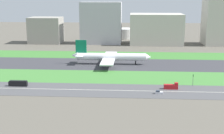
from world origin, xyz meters
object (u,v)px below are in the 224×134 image
Objects in this scene: terminal_building at (46,30)px; traffic_light at (193,79)px; airliner at (110,57)px; office_tower at (156,29)px; hangar_building at (101,23)px; fuel_tank_west at (125,33)px; bus_0 at (18,83)px; truck_1 at (171,86)px; car_2 at (159,92)px.

traffic_light is at bearing -51.11° from terminal_building.
airliner reaches higher than traffic_light.
office_tower reaches higher than terminal_building.
hangar_building is 55.23m from fuel_tank_west.
hangar_building is 1.86× the size of fuel_tank_west.
office_tower is 2.32× the size of fuel_tank_west.
office_tower is 58.93m from fuel_tank_west.
terminal_building is 66.17m from hangar_building.
terminal_building is (-83.73, 114.00, 8.82)m from airliner.
traffic_light is 223.82m from terminal_building.
truck_1 is (94.50, 0.00, -0.15)m from bus_0.
airliner is 85.31m from car_2.
car_2 is 238.42m from fuel_tank_west.
terminal_building reaches higher than truck_1.
bus_0 reaches higher than car_2.
traffic_light is 0.12× the size of office_tower.
airliner is 116.77m from hangar_building.
office_tower reaches higher than bus_0.
fuel_tank_west is (8.77, 159.00, 0.27)m from airliner.
traffic_light is at bearing 4.21° from bus_0.
fuel_tank_west is (-25.37, 237.00, 5.58)m from car_2.
terminal_building is (-31.63, 182.00, 13.24)m from bus_0.
fuel_tank_west is at bearing 102.33° from traffic_light.
airliner is at bearing -93.16° from fuel_tank_west.
bus_0 is at bearing -105.01° from fuel_tank_west.
fuel_tank_west is at bearing 59.12° from hangar_building.
fuel_tank_west reaches higher than traffic_light.
airliner is 7.74× the size of truck_1.
truck_1 is 0.33× the size of fuel_tank_west.
terminal_building is at bearing 126.30° from airliner.
bus_0 is 94.50m from truck_1.
terminal_building reaches higher than airliner.
traffic_light reaches higher than bus_0.
truck_1 is at bearing -81.57° from fuel_tank_west.
bus_0 is 0.31× the size of terminal_building.
truck_1 is at bearing 0.00° from bus_0.
airliner is at bearing -111.65° from office_tower.
bus_0 is 2.64× the size of car_2.
traffic_light is at bearing -77.67° from fuel_tank_west.
traffic_light is (22.50, 17.99, 3.37)m from car_2.
bus_0 is at bearing -127.46° from airliner.
bus_0 is at bearing 180.00° from truck_1.
office_tower is at bearing 0.00° from terminal_building.
fuel_tank_west is (-47.87, 219.01, 2.21)m from traffic_light.
terminal_building is at bearing -154.06° from fuel_tank_west.
fuel_tank_west is (60.86, 227.00, 4.68)m from bus_0.
truck_1 is at bearing -58.05° from airliner.
airliner is at bearing 121.95° from truck_1.
terminal_building is at bearing 180.00° from hangar_building.
truck_1 is (8.27, 10.00, 0.75)m from car_2.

